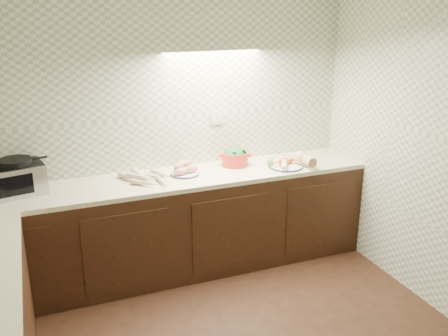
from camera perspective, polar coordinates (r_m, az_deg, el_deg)
name	(u,v)px	position (r m, az deg, el deg)	size (l,w,h in m)	color
room	(239,140)	(2.74, 1.69, 3.25)	(3.60, 3.60, 2.60)	black
counter	(109,288)	(3.66, -13.04, -13.22)	(3.60, 3.60, 0.90)	black
toaster_oven	(17,178)	(4.24, -22.59, -1.01)	(0.45, 0.38, 0.28)	black
parsnip_pile	(144,178)	(4.24, -9.18, -1.18)	(0.42, 0.42, 0.08)	beige
sweet_potato_plate	(184,170)	(4.38, -4.61, -0.19)	(0.26, 0.25, 0.12)	#131C3E
onion_bowl	(181,167)	(4.49, -4.97, 0.15)	(0.13, 0.13, 0.10)	black
dutch_oven	(235,157)	(4.60, 1.28, 1.31)	(0.32, 0.32, 0.17)	red
veg_plate	(293,161)	(4.62, 7.85, 0.80)	(0.41, 0.32, 0.14)	#131C3E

